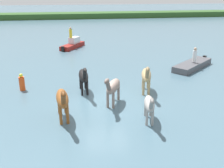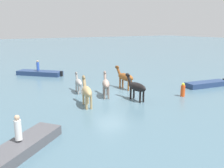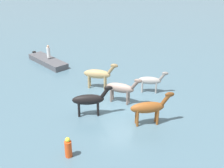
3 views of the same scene
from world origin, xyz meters
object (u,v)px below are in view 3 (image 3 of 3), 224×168
(horse_dun_straggler, at_px, (151,81))
(buoy_channel_marker, at_px, (68,148))
(horse_rear_stallion, at_px, (90,100))
(person_boatman_standing, at_px, (48,52))
(boat_motor_center, at_px, (48,62))
(horse_mid_herd, at_px, (98,74))
(horse_lead, at_px, (121,88))
(horse_dark_mare, at_px, (149,107))

(horse_dun_straggler, height_order, buoy_channel_marker, horse_dun_straggler)
(horse_rear_stallion, xyz_separation_m, person_boatman_standing, (9.41, 3.84, 0.06))
(horse_dun_straggler, xyz_separation_m, boat_motor_center, (6.45, 8.38, -0.75))
(horse_mid_herd, relative_size, buoy_channel_marker, 2.31)
(horse_rear_stallion, distance_m, boat_motor_center, 10.26)
(horse_dun_straggler, bearing_deg, horse_mid_herd, 178.06)
(horse_rear_stallion, height_order, boat_motor_center, horse_rear_stallion)
(horse_lead, height_order, horse_rear_stallion, horse_rear_stallion)
(horse_lead, height_order, buoy_channel_marker, horse_lead)
(buoy_channel_marker, bearing_deg, boat_motor_center, 12.40)
(horse_dun_straggler, bearing_deg, horse_rear_stallion, -133.55)
(horse_dark_mare, distance_m, boat_motor_center, 13.06)
(horse_mid_herd, relative_size, boat_motor_center, 0.58)
(horse_lead, relative_size, boat_motor_center, 0.53)
(horse_mid_herd, xyz_separation_m, boat_motor_center, (5.48, 4.61, -0.95))
(horse_dark_mare, bearing_deg, horse_lead, 110.87)
(buoy_channel_marker, bearing_deg, horse_rear_stallion, -14.74)
(person_boatman_standing, bearing_deg, buoy_channel_marker, -168.23)
(horse_mid_herd, distance_m, boat_motor_center, 7.22)
(horse_dark_mare, relative_size, person_boatman_standing, 2.20)
(horse_dark_mare, bearing_deg, horse_rear_stallion, 154.82)
(person_boatman_standing, bearing_deg, horse_rear_stallion, -157.82)
(horse_rear_stallion, bearing_deg, horse_mid_herd, 79.19)
(person_boatman_standing, relative_size, buoy_channel_marker, 1.04)
(horse_dark_mare, height_order, horse_dun_straggler, horse_dark_mare)
(horse_dun_straggler, distance_m, horse_mid_herd, 3.90)
(boat_motor_center, bearing_deg, horse_dark_mare, -4.12)
(boat_motor_center, relative_size, person_boatman_standing, 3.83)
(boat_motor_center, bearing_deg, horse_dun_straggler, 13.29)
(horse_dun_straggler, relative_size, buoy_channel_marker, 1.90)
(horse_rear_stallion, relative_size, boat_motor_center, 0.56)
(horse_lead, xyz_separation_m, horse_dun_straggler, (1.44, -2.28, -0.15))
(horse_lead, bearing_deg, person_boatman_standing, 152.23)
(horse_rear_stallion, height_order, buoy_channel_marker, horse_rear_stallion)
(horse_rear_stallion, relative_size, horse_dun_straggler, 1.17)
(horse_rear_stallion, bearing_deg, horse_dun_straggler, 32.09)
(horse_lead, relative_size, buoy_channel_marker, 2.13)
(horse_lead, distance_m, person_boatman_standing, 9.88)
(horse_dark_mare, distance_m, horse_dun_straggler, 4.32)
(horse_dun_straggler, bearing_deg, horse_dark_mare, -89.74)
(horse_mid_herd, height_order, boat_motor_center, horse_mid_herd)
(horse_lead, distance_m, horse_rear_stallion, 2.60)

